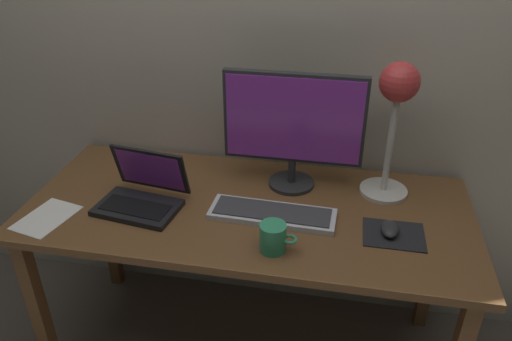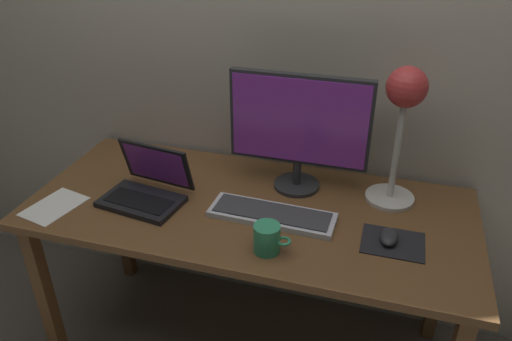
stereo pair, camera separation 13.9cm
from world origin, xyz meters
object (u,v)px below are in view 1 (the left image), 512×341
(desk_lamp, at_px, (396,103))
(mouse, at_px, (390,229))
(laptop, at_px, (144,189))
(monitor, at_px, (294,124))
(coffee_mug, at_px, (273,237))
(keyboard_main, at_px, (272,214))

(desk_lamp, bearing_deg, mouse, -87.59)
(laptop, bearing_deg, monitor, 23.81)
(mouse, bearing_deg, laptop, 178.16)
(laptop, relative_size, coffee_mug, 2.64)
(keyboard_main, bearing_deg, monitor, 80.54)
(laptop, bearing_deg, keyboard_main, -0.19)
(monitor, bearing_deg, laptop, -156.19)
(mouse, xyz_separation_m, coffee_mug, (-0.37, -0.15, 0.03))
(keyboard_main, height_order, desk_lamp, desk_lamp)
(laptop, bearing_deg, desk_lamp, 15.24)
(desk_lamp, xyz_separation_m, mouse, (0.01, -0.26, -0.34))
(laptop, bearing_deg, mouse, -1.84)
(mouse, bearing_deg, keyboard_main, 176.20)
(monitor, height_order, mouse, monitor)
(monitor, distance_m, laptop, 0.59)
(laptop, xyz_separation_m, mouse, (0.87, -0.03, -0.04))
(monitor, distance_m, desk_lamp, 0.36)
(keyboard_main, bearing_deg, mouse, -3.80)
(coffee_mug, bearing_deg, laptop, 160.16)
(keyboard_main, height_order, laptop, laptop)
(laptop, distance_m, mouse, 0.87)
(laptop, distance_m, desk_lamp, 0.94)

